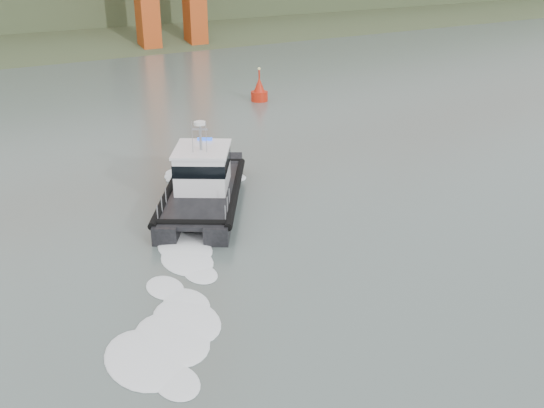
{
  "coord_description": "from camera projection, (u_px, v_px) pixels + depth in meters",
  "views": [
    {
      "loc": [
        -16.62,
        -17.96,
        15.75
      ],
      "look_at": [
        -0.47,
        8.29,
        2.4
      ],
      "focal_mm": 40.0,
      "sensor_mm": 36.0,
      "label": 1
    }
  ],
  "objects": [
    {
      "name": "ground",
      "position": [
        373.0,
        309.0,
        28.29
      ],
      "size": [
        400.0,
        400.0,
        0.0
      ],
      "primitive_type": "plane",
      "color": "#576763",
      "rests_on": "ground"
    },
    {
      "name": "patrol_boat",
      "position": [
        203.0,
        184.0,
        39.03
      ],
      "size": [
        10.03,
        12.27,
        5.74
      ],
      "rotation": [
        0.0,
        0.0,
        -0.57
      ],
      "color": "black",
      "rests_on": "ground"
    },
    {
      "name": "nav_buoy",
      "position": [
        259.0,
        92.0,
        65.01
      ],
      "size": [
        1.83,
        1.83,
        3.81
      ],
      "color": "red",
      "rests_on": "ground"
    }
  ]
}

